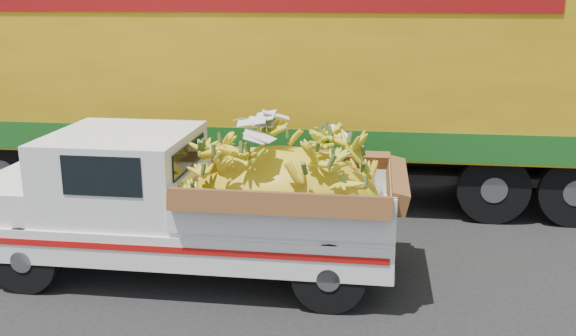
# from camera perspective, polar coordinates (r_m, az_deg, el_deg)

# --- Properties ---
(ground) EXTENTS (100.00, 100.00, 0.00)m
(ground) POSITION_cam_1_polar(r_m,az_deg,el_deg) (7.43, -1.79, -12.25)
(ground) COLOR black
(ground) RESTS_ON ground
(curb) EXTENTS (60.00, 0.25, 0.15)m
(curb) POSITION_cam_1_polar(r_m,az_deg,el_deg) (13.47, 6.85, 0.64)
(curb) COLOR gray
(curb) RESTS_ON ground
(sidewalk) EXTENTS (60.00, 4.00, 0.14)m
(sidewalk) POSITION_cam_1_polar(r_m,az_deg,el_deg) (15.50, 8.13, 2.48)
(sidewalk) COLOR gray
(sidewalk) RESTS_ON ground
(building_left) EXTENTS (18.00, 6.00, 5.00)m
(building_left) POSITION_cam_1_polar(r_m,az_deg,el_deg) (23.20, -9.82, 12.63)
(building_left) COLOR gray
(building_left) RESTS_ON ground
(pickup_truck) EXTENTS (5.32, 2.57, 1.79)m
(pickup_truck) POSITION_cam_1_polar(r_m,az_deg,el_deg) (7.96, -6.23, -2.95)
(pickup_truck) COLOR black
(pickup_truck) RESTS_ON ground
(semi_trailer) EXTENTS (12.06, 4.25, 3.80)m
(semi_trailer) POSITION_cam_1_polar(r_m,az_deg,el_deg) (10.99, -0.81, 8.34)
(semi_trailer) COLOR black
(semi_trailer) RESTS_ON ground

